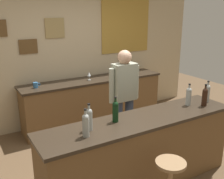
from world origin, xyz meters
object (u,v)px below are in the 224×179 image
object	(u,v)px
bartender	(124,95)
wine_glass_b	(120,69)
wine_bottle_a	(86,124)
wine_bottle_b	(89,118)
coffee_mug	(36,85)
wine_bottle_e	(205,96)
wine_bottle_f	(207,93)
wine_bottle_c	(115,111)
wine_bottle_d	(189,96)
wine_glass_a	(89,74)

from	to	relation	value
bartender	wine_glass_b	world-z (taller)	bartender
wine_bottle_a	wine_bottle_b	world-z (taller)	same
wine_bottle_a	wine_glass_b	distance (m)	2.83
wine_bottle_b	wine_glass_b	size ratio (longest dim) A/B	1.97
wine_bottle_b	coffee_mug	xyz separation A→B (m)	(-0.03, 1.99, -0.11)
wine_bottle_a	coffee_mug	size ratio (longest dim) A/B	2.45
wine_bottle_e	wine_bottle_f	bearing A→B (deg)	30.25
wine_glass_b	coffee_mug	distance (m)	1.74
wine_bottle_a	wine_bottle_b	xyz separation A→B (m)	(0.10, 0.12, 0.00)
wine_bottle_c	wine_glass_b	distance (m)	2.41
wine_bottle_d	wine_bottle_f	xyz separation A→B (m)	(0.33, -0.03, 0.00)
wine_bottle_d	coffee_mug	distance (m)	2.52
wine_bottle_d	wine_bottle_e	world-z (taller)	same
wine_bottle_c	wine_glass_b	bearing A→B (deg)	56.37
wine_bottle_b	wine_bottle_f	xyz separation A→B (m)	(1.85, -0.02, 0.00)
bartender	wine_bottle_b	size ratio (longest dim) A/B	5.29
wine_bottle_d	wine_bottle_c	bearing A→B (deg)	178.04
wine_bottle_a	wine_glass_a	xyz separation A→B (m)	(1.07, 2.11, -0.05)
wine_bottle_f	wine_bottle_a	bearing A→B (deg)	-177.16
wine_bottle_a	wine_bottle_c	size ratio (longest dim) A/B	1.00
wine_bottle_a	wine_glass_a	bearing A→B (deg)	63.05
wine_bottle_f	wine_glass_b	distance (m)	2.09
wine_bottle_a	wine_glass_b	world-z (taller)	wine_bottle_a
wine_bottle_a	wine_bottle_e	bearing A→B (deg)	0.01
wine_bottle_a	wine_bottle_f	bearing A→B (deg)	2.84
bartender	wine_bottle_c	xyz separation A→B (m)	(-0.62, -0.75, 0.12)
bartender	wine_bottle_a	size ratio (longest dim) A/B	5.29
wine_glass_a	wine_glass_b	size ratio (longest dim) A/B	1.00
wine_bottle_a	wine_glass_b	bearing A→B (deg)	50.46
wine_bottle_a	wine_bottle_b	bearing A→B (deg)	50.69
wine_bottle_a	coffee_mug	xyz separation A→B (m)	(0.06, 2.11, -0.11)
wine_bottle_a	wine_bottle_b	distance (m)	0.16
coffee_mug	wine_bottle_f	bearing A→B (deg)	-46.96
wine_bottle_f	wine_bottle_d	bearing A→B (deg)	174.28
wine_bottle_b	wine_bottle_e	size ratio (longest dim) A/B	1.00
wine_bottle_c	wine_bottle_a	bearing A→B (deg)	-159.89
wine_bottle_e	wine_glass_b	distance (m)	2.18
coffee_mug	wine_bottle_b	bearing A→B (deg)	-89.00
wine_glass_a	wine_glass_b	xyz separation A→B (m)	(0.73, 0.07, 0.00)
bartender	wine_bottle_a	bearing A→B (deg)	-139.55
wine_bottle_e	wine_bottle_f	distance (m)	0.19
wine_bottle_c	wine_bottle_d	size ratio (longest dim) A/B	1.00
wine_bottle_a	wine_bottle_c	world-z (taller)	same
wine_bottle_f	wine_bottle_e	bearing A→B (deg)	-149.75
wine_bottle_f	coffee_mug	size ratio (longest dim) A/B	2.45
wine_bottle_e	wine_glass_a	bearing A→B (deg)	108.61
coffee_mug	wine_bottle_e	bearing A→B (deg)	-50.88
wine_bottle_c	wine_bottle_d	world-z (taller)	same
bartender	wine_bottle_d	xyz separation A→B (m)	(0.53, -0.79, 0.12)
wine_glass_a	coffee_mug	size ratio (longest dim) A/B	1.24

